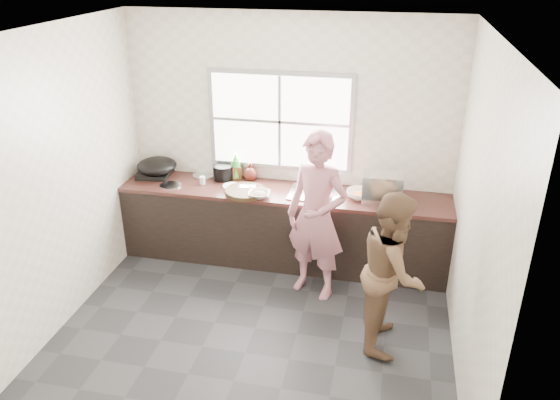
% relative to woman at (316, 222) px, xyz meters
% --- Properties ---
extents(floor, '(3.60, 3.20, 0.01)m').
position_rel_woman_xyz_m(floor, '(-0.45, -0.74, -0.81)').
color(floor, '#29292C').
rests_on(floor, ground).
extents(ceiling, '(3.60, 3.20, 0.01)m').
position_rel_woman_xyz_m(ceiling, '(-0.45, -0.74, 1.90)').
color(ceiling, silver).
rests_on(ceiling, wall_back).
extents(wall_back, '(3.60, 0.01, 2.70)m').
position_rel_woman_xyz_m(wall_back, '(-0.45, 0.87, 0.54)').
color(wall_back, beige).
rests_on(wall_back, ground).
extents(wall_left, '(0.01, 3.20, 2.70)m').
position_rel_woman_xyz_m(wall_left, '(-2.25, -0.74, 0.54)').
color(wall_left, beige).
rests_on(wall_left, ground).
extents(wall_right, '(0.01, 3.20, 2.70)m').
position_rel_woman_xyz_m(wall_right, '(1.36, -0.74, 0.54)').
color(wall_right, beige).
rests_on(wall_right, ground).
extents(wall_front, '(3.60, 0.01, 2.70)m').
position_rel_woman_xyz_m(wall_front, '(-0.45, -2.34, 0.54)').
color(wall_front, beige).
rests_on(wall_front, ground).
extents(cabinet, '(3.60, 0.62, 0.82)m').
position_rel_woman_xyz_m(cabinet, '(-0.45, 0.55, -0.40)').
color(cabinet, black).
rests_on(cabinet, floor).
extents(countertop, '(3.60, 0.64, 0.04)m').
position_rel_woman_xyz_m(countertop, '(-0.45, 0.55, 0.03)').
color(countertop, '#391C17').
rests_on(countertop, cabinet).
extents(sink, '(0.55, 0.45, 0.02)m').
position_rel_woman_xyz_m(sink, '(-0.10, 0.55, 0.06)').
color(sink, silver).
rests_on(sink, countertop).
extents(faucet, '(0.02, 0.02, 0.30)m').
position_rel_woman_xyz_m(faucet, '(-0.10, 0.75, 0.20)').
color(faucet, silver).
rests_on(faucet, countertop).
extents(window_frame, '(1.60, 0.05, 1.10)m').
position_rel_woman_xyz_m(window_frame, '(-0.55, 0.85, 0.74)').
color(window_frame, '#9EA0A5').
rests_on(window_frame, wall_back).
extents(window_glazing, '(1.50, 0.01, 1.00)m').
position_rel_woman_xyz_m(window_glazing, '(-0.55, 0.83, 0.74)').
color(window_glazing, white).
rests_on(window_glazing, window_frame).
extents(woman, '(0.68, 0.56, 1.61)m').
position_rel_woman_xyz_m(woman, '(0.00, 0.00, 0.00)').
color(woman, '#C57684').
rests_on(woman, floor).
extents(person_side, '(0.57, 0.72, 1.46)m').
position_rel_woman_xyz_m(person_side, '(0.77, -0.64, -0.07)').
color(person_side, brown).
rests_on(person_side, floor).
extents(cutting_board, '(0.54, 0.54, 0.04)m').
position_rel_woman_xyz_m(cutting_board, '(-0.83, 0.40, 0.08)').
color(cutting_board, '#322413').
rests_on(cutting_board, countertop).
extents(cleaver, '(0.20, 0.13, 0.01)m').
position_rel_woman_xyz_m(cleaver, '(-0.85, 0.50, 0.10)').
color(cleaver, silver).
rests_on(cleaver, cutting_board).
extents(bowl_mince, '(0.25, 0.25, 0.06)m').
position_rel_woman_xyz_m(bowl_mince, '(-0.67, 0.34, 0.08)').
color(bowl_mince, silver).
rests_on(bowl_mince, countertop).
extents(bowl_crabs, '(0.29, 0.29, 0.07)m').
position_rel_woman_xyz_m(bowl_crabs, '(0.37, 0.54, 0.09)').
color(bowl_crabs, white).
rests_on(bowl_crabs, countertop).
extents(bowl_held, '(0.25, 0.25, 0.07)m').
position_rel_woman_xyz_m(bowl_held, '(0.02, 0.44, 0.09)').
color(bowl_held, white).
rests_on(bowl_held, countertop).
extents(black_pot, '(0.28, 0.28, 0.17)m').
position_rel_woman_xyz_m(black_pot, '(-1.19, 0.74, 0.14)').
color(black_pot, black).
rests_on(black_pot, countertop).
extents(plate_food, '(0.23, 0.23, 0.02)m').
position_rel_woman_xyz_m(plate_food, '(-1.04, 0.55, 0.06)').
color(plate_food, white).
rests_on(plate_food, countertop).
extents(bottle_green, '(0.16, 0.16, 0.32)m').
position_rel_woman_xyz_m(bottle_green, '(-1.05, 0.78, 0.21)').
color(bottle_green, green).
rests_on(bottle_green, countertop).
extents(bottle_brown_tall, '(0.12, 0.12, 0.21)m').
position_rel_woman_xyz_m(bottle_brown_tall, '(-1.04, 0.78, 0.16)').
color(bottle_brown_tall, '#4B3212').
rests_on(bottle_brown_tall, countertop).
extents(bottle_brown_short, '(0.18, 0.18, 0.19)m').
position_rel_woman_xyz_m(bottle_brown_short, '(-0.88, 0.78, 0.15)').
color(bottle_brown_short, '#491A12').
rests_on(bottle_brown_short, countertop).
extents(glass_jar, '(0.07, 0.07, 0.09)m').
position_rel_woman_xyz_m(glass_jar, '(-1.37, 0.55, 0.10)').
color(glass_jar, white).
rests_on(glass_jar, countertop).
extents(burner, '(0.39, 0.39, 0.05)m').
position_rel_woman_xyz_m(burner, '(-2.00, 0.68, 0.08)').
color(burner, black).
rests_on(burner, countertop).
extents(wok, '(0.59, 0.59, 0.17)m').
position_rel_woman_xyz_m(wok, '(-1.94, 0.62, 0.20)').
color(wok, black).
rests_on(wok, burner).
extents(dish_rack, '(0.42, 0.30, 0.31)m').
position_rel_woman_xyz_m(dish_rack, '(0.60, 0.51, 0.21)').
color(dish_rack, silver).
rests_on(dish_rack, countertop).
extents(pot_lid_left, '(0.30, 0.30, 0.01)m').
position_rel_woman_xyz_m(pot_lid_left, '(-1.70, 0.43, 0.06)').
color(pot_lid_left, silver).
rests_on(pot_lid_left, countertop).
extents(pot_lid_right, '(0.27, 0.27, 0.01)m').
position_rel_woman_xyz_m(pot_lid_right, '(-1.44, 0.78, 0.06)').
color(pot_lid_right, '#B8B9C0').
rests_on(pot_lid_right, countertop).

